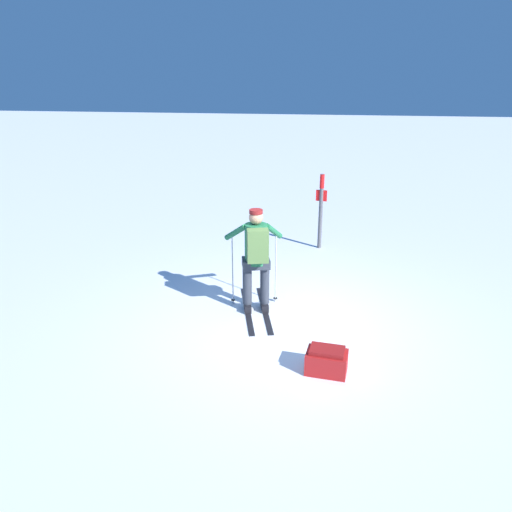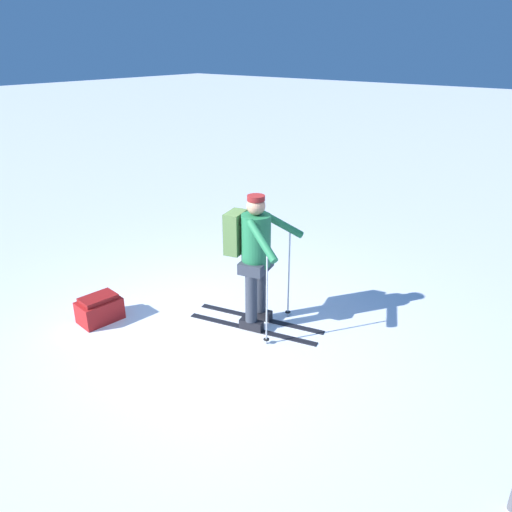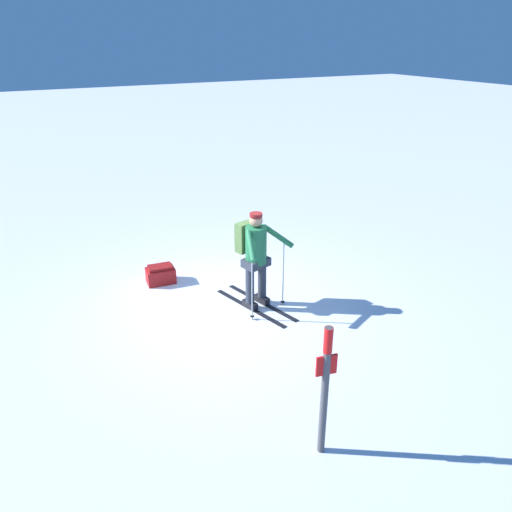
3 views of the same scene
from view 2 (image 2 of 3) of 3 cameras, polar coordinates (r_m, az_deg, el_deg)
ground_plane at (r=6.38m, az=-5.10°, el=-8.56°), size 80.00×80.00×0.00m
skier at (r=6.06m, az=-0.27°, el=0.47°), size 1.77×0.98×1.72m
dropped_backpack at (r=6.81m, az=-17.45°, el=-5.79°), size 0.41×0.57×0.35m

